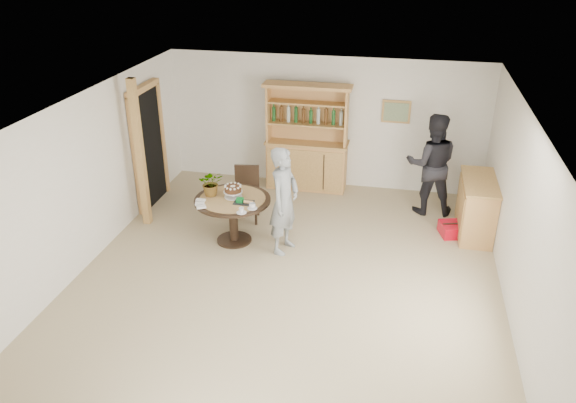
{
  "coord_description": "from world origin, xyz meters",
  "views": [
    {
      "loc": [
        1.44,
        -6.64,
        4.53
      ],
      "look_at": [
        -0.06,
        0.39,
        1.05
      ],
      "focal_mm": 35.0,
      "sensor_mm": 36.0,
      "label": 1
    }
  ],
  "objects_px": {
    "dining_table": "(233,207)",
    "dining_chair": "(247,190)",
    "red_suitcase": "(459,229)",
    "hutch": "(307,154)",
    "sideboard": "(477,207)",
    "teen_boy": "(284,201)",
    "adult_person": "(431,164)"
  },
  "relations": [
    {
      "from": "sideboard",
      "to": "teen_boy",
      "type": "relative_size",
      "value": 0.74
    },
    {
      "from": "dining_table",
      "to": "teen_boy",
      "type": "distance_m",
      "value": 0.89
    },
    {
      "from": "hutch",
      "to": "teen_boy",
      "type": "bearing_deg",
      "value": -87.93
    },
    {
      "from": "hutch",
      "to": "red_suitcase",
      "type": "relative_size",
      "value": 2.97
    },
    {
      "from": "teen_boy",
      "to": "dining_table",
      "type": "bearing_deg",
      "value": 98.68
    },
    {
      "from": "red_suitcase",
      "to": "sideboard",
      "type": "bearing_deg",
      "value": 11.84
    },
    {
      "from": "dining_table",
      "to": "dining_chair",
      "type": "relative_size",
      "value": 1.27
    },
    {
      "from": "hutch",
      "to": "teen_boy",
      "type": "relative_size",
      "value": 1.2
    },
    {
      "from": "red_suitcase",
      "to": "dining_table",
      "type": "bearing_deg",
      "value": 179.38
    },
    {
      "from": "hutch",
      "to": "sideboard",
      "type": "relative_size",
      "value": 1.62
    },
    {
      "from": "hutch",
      "to": "dining_chair",
      "type": "height_order",
      "value": "hutch"
    },
    {
      "from": "hutch",
      "to": "dining_table",
      "type": "distance_m",
      "value": 2.46
    },
    {
      "from": "hutch",
      "to": "adult_person",
      "type": "relative_size",
      "value": 1.13
    },
    {
      "from": "sideboard",
      "to": "adult_person",
      "type": "bearing_deg",
      "value": 139.43
    },
    {
      "from": "sideboard",
      "to": "dining_chair",
      "type": "relative_size",
      "value": 1.33
    },
    {
      "from": "sideboard",
      "to": "hutch",
      "type": "bearing_deg",
      "value": 157.79
    },
    {
      "from": "adult_person",
      "to": "dining_table",
      "type": "bearing_deg",
      "value": 24.79
    },
    {
      "from": "teen_boy",
      "to": "adult_person",
      "type": "distance_m",
      "value": 2.87
    },
    {
      "from": "dining_table",
      "to": "dining_chair",
      "type": "distance_m",
      "value": 0.83
    },
    {
      "from": "sideboard",
      "to": "adult_person",
      "type": "relative_size",
      "value": 0.7
    },
    {
      "from": "sideboard",
      "to": "dining_table",
      "type": "bearing_deg",
      "value": -163.94
    },
    {
      "from": "red_suitcase",
      "to": "adult_person",
      "type": "bearing_deg",
      "value": 107.86
    },
    {
      "from": "dining_table",
      "to": "dining_chair",
      "type": "height_order",
      "value": "dining_chair"
    },
    {
      "from": "dining_chair",
      "to": "hutch",
      "type": "bearing_deg",
      "value": 53.88
    },
    {
      "from": "sideboard",
      "to": "dining_chair",
      "type": "distance_m",
      "value": 3.82
    },
    {
      "from": "sideboard",
      "to": "red_suitcase",
      "type": "relative_size",
      "value": 1.84
    },
    {
      "from": "hutch",
      "to": "dining_table",
      "type": "bearing_deg",
      "value": -108.07
    },
    {
      "from": "sideboard",
      "to": "teen_boy",
      "type": "bearing_deg",
      "value": -157.98
    },
    {
      "from": "sideboard",
      "to": "dining_table",
      "type": "height_order",
      "value": "sideboard"
    },
    {
      "from": "dining_table",
      "to": "red_suitcase",
      "type": "distance_m",
      "value": 3.73
    },
    {
      "from": "dining_table",
      "to": "teen_boy",
      "type": "height_order",
      "value": "teen_boy"
    },
    {
      "from": "dining_chair",
      "to": "teen_boy",
      "type": "distance_m",
      "value": 1.31
    }
  ]
}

